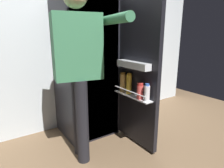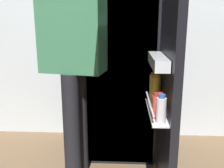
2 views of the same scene
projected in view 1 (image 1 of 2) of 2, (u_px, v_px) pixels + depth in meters
ground_plane at (109, 149)px, 2.15m from camera, size 5.42×5.42×0.00m
kitchen_wall at (72, 30)px, 2.54m from camera, size 4.40×0.10×2.61m
refrigerator at (89, 70)px, 2.36m from camera, size 0.68×1.20×1.63m
person at (79, 61)px, 1.78m from camera, size 0.56×0.80×1.67m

